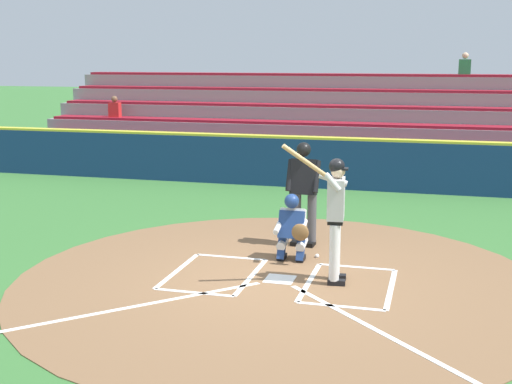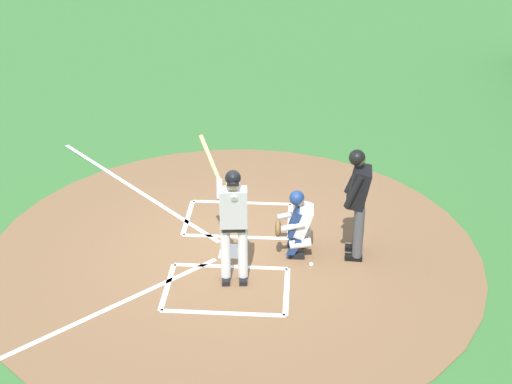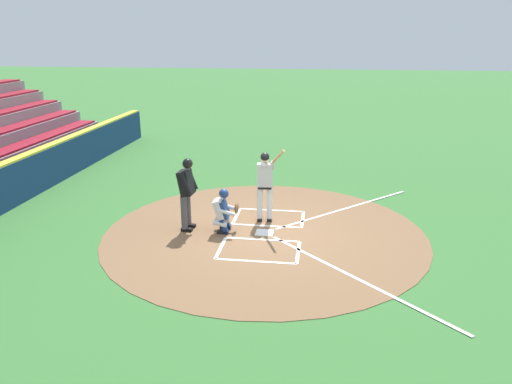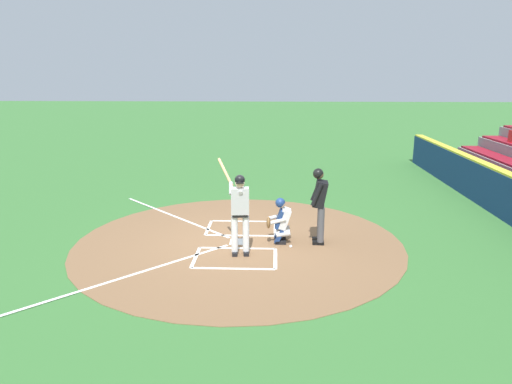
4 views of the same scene
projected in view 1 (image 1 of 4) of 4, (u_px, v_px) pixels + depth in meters
The scene contains 9 objects.
ground_plane at pixel (280, 280), 10.22m from camera, with size 120.00×120.00×0.00m, color #387033.
dirt_circle at pixel (280, 280), 10.22m from camera, with size 8.00×8.00×0.01m, color brown.
home_plate_and_chalk at pixel (265, 299), 9.38m from camera, with size 7.93×4.91×0.01m.
batter at pixel (335, 211), 9.88m from camera, with size 0.90×0.78×2.13m.
catcher at pixel (292, 226), 11.08m from camera, with size 0.59×0.60×1.13m.
plate_umpire at pixel (304, 187), 11.87m from camera, with size 0.60×0.43×1.86m.
baseball at pixel (317, 256), 11.33m from camera, with size 0.07×0.07×0.07m, color white.
backstop_wall at pixel (347, 163), 17.19m from camera, with size 22.00×0.36×1.31m.
bleacher_stand at pixel (364, 134), 20.75m from camera, with size 20.00×5.10×3.45m.
Camera 1 is at (-2.20, 9.52, 3.30)m, focal length 47.54 mm.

